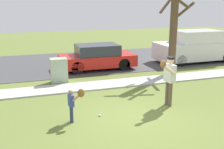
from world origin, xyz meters
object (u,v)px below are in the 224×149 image
Objects in this scene: person_adult at (169,76)px; person_child at (74,101)px; street_tree_near at (174,24)px; baseball at (100,115)px; parked_van_white at (196,47)px; utility_cabinet at (59,71)px; parked_hatchback_red at (97,57)px.

person_adult reaches higher than person_child.
person_adult is at bearing -122.04° from street_tree_near.
person_child is at bearing -168.69° from baseball.
street_tree_near is (5.72, 4.11, 1.81)m from person_child.
person_adult is at bearing 0.37° from person_child.
baseball is 0.01× the size of parked_van_white.
parked_hatchback_red is (2.31, 1.93, 0.10)m from utility_cabinet.
street_tree_near reaches higher than person_adult.
street_tree_near is 0.93× the size of parked_van_white.
baseball is 0.02× the size of street_tree_near.
street_tree_near is at bearing -2.54° from utility_cabinet.
person_adult is 4.70m from street_tree_near.
parked_van_white is (6.22, -0.02, 0.24)m from parked_hatchback_red.
utility_cabinet is at bearing 177.46° from street_tree_near.
person_adult reaches higher than utility_cabinet.
person_adult is 5.19m from utility_cabinet.
parked_hatchback_red is at bearing 63.80° from person_child.
person_adult is 6.06m from parked_hatchback_red.
street_tree_near is at bearing 36.22° from parked_van_white.
utility_cabinet is 0.22× the size of parked_van_white.
parked_van_white reaches higher than person_adult.
person_child is 0.23× the size of street_tree_near.
parked_hatchback_red is (-0.89, 5.98, -0.42)m from person_adult.
utility_cabinet reaches higher than baseball.
parked_hatchback_red is at bearing 75.28° from baseball.
parked_hatchback_red is at bearing 39.84° from utility_cabinet.
utility_cabinet is 8.75m from parked_van_white.
parked_hatchback_red reaches higher than utility_cabinet.
utility_cabinet is 0.28× the size of parked_hatchback_red.
baseball is at bearing -141.08° from street_tree_near.
person_child is 4.36m from utility_cabinet.
parked_van_white reaches higher than parked_hatchback_red.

